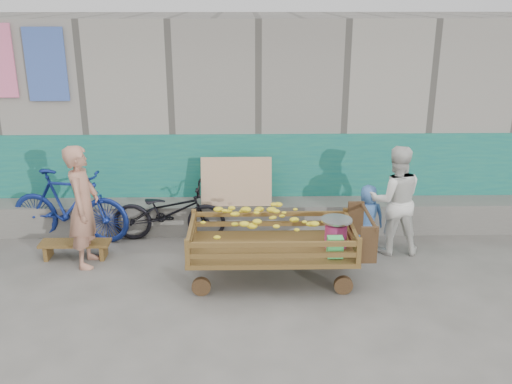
{
  "coord_description": "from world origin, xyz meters",
  "views": [
    {
      "loc": [
        0.43,
        -5.45,
        3.32
      ],
      "look_at": [
        0.56,
        1.2,
        1.0
      ],
      "focal_mm": 40.0,
      "sensor_mm": 36.0,
      "label": 1
    }
  ],
  "objects_px": {
    "bench": "(75,246)",
    "vendor_man": "(83,207)",
    "bicycle_dark": "(169,212)",
    "bicycle_blue": "(69,206)",
    "child": "(367,218)",
    "banana_cart": "(268,233)",
    "woman": "(395,200)"
  },
  "relations": [
    {
      "from": "bench",
      "to": "child",
      "type": "bearing_deg",
      "value": 3.14
    },
    {
      "from": "child",
      "to": "bicycle_dark",
      "type": "relative_size",
      "value": 0.58
    },
    {
      "from": "bench",
      "to": "woman",
      "type": "height_order",
      "value": "woman"
    },
    {
      "from": "child",
      "to": "bicycle_blue",
      "type": "distance_m",
      "value": 4.13
    },
    {
      "from": "bench",
      "to": "vendor_man",
      "type": "height_order",
      "value": "vendor_man"
    },
    {
      "from": "child",
      "to": "bench",
      "type": "bearing_deg",
      "value": 1.71
    },
    {
      "from": "child",
      "to": "bicycle_blue",
      "type": "relative_size",
      "value": 0.53
    },
    {
      "from": "bicycle_dark",
      "to": "vendor_man",
      "type": "bearing_deg",
      "value": 129.8
    },
    {
      "from": "bicycle_dark",
      "to": "bicycle_blue",
      "type": "distance_m",
      "value": 1.39
    },
    {
      "from": "vendor_man",
      "to": "bench",
      "type": "bearing_deg",
      "value": 50.29
    },
    {
      "from": "bicycle_dark",
      "to": "bicycle_blue",
      "type": "bearing_deg",
      "value": 91.28
    },
    {
      "from": "bench",
      "to": "vendor_man",
      "type": "relative_size",
      "value": 0.58
    },
    {
      "from": "banana_cart",
      "to": "bench",
      "type": "height_order",
      "value": "banana_cart"
    },
    {
      "from": "banana_cart",
      "to": "child",
      "type": "distance_m",
      "value": 1.65
    },
    {
      "from": "bench",
      "to": "child",
      "type": "height_order",
      "value": "child"
    },
    {
      "from": "bicycle_dark",
      "to": "child",
      "type": "bearing_deg",
      "value": -96.5
    },
    {
      "from": "vendor_man",
      "to": "child",
      "type": "xyz_separation_m",
      "value": [
        3.69,
        0.39,
        -0.34
      ]
    },
    {
      "from": "banana_cart",
      "to": "bicycle_dark",
      "type": "xyz_separation_m",
      "value": [
        -1.35,
        1.25,
        -0.21
      ]
    },
    {
      "from": "vendor_man",
      "to": "child",
      "type": "distance_m",
      "value": 3.72
    },
    {
      "from": "banana_cart",
      "to": "woman",
      "type": "height_order",
      "value": "woman"
    },
    {
      "from": "vendor_man",
      "to": "child",
      "type": "relative_size",
      "value": 1.74
    },
    {
      "from": "woman",
      "to": "banana_cart",
      "type": "bearing_deg",
      "value": 25.66
    },
    {
      "from": "banana_cart",
      "to": "bicycle_blue",
      "type": "relative_size",
      "value": 1.26
    },
    {
      "from": "banana_cart",
      "to": "child",
      "type": "xyz_separation_m",
      "value": [
        1.38,
        0.88,
        -0.17
      ]
    },
    {
      "from": "bench",
      "to": "banana_cart",
      "type": "bearing_deg",
      "value": -14.83
    },
    {
      "from": "banana_cart",
      "to": "woman",
      "type": "bearing_deg",
      "value": 24.84
    },
    {
      "from": "banana_cart",
      "to": "bench",
      "type": "xyz_separation_m",
      "value": [
        -2.52,
        0.67,
        -0.46
      ]
    },
    {
      "from": "bench",
      "to": "child",
      "type": "distance_m",
      "value": 3.92
    },
    {
      "from": "banana_cart",
      "to": "child",
      "type": "bearing_deg",
      "value": 32.59
    },
    {
      "from": "vendor_man",
      "to": "woman",
      "type": "bearing_deg",
      "value": -85.5
    },
    {
      "from": "woman",
      "to": "bench",
      "type": "bearing_deg",
      "value": 2.47
    },
    {
      "from": "bench",
      "to": "woman",
      "type": "relative_size",
      "value": 0.62
    }
  ]
}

